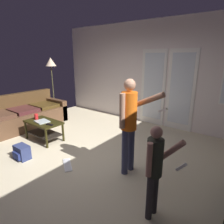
{
  "coord_description": "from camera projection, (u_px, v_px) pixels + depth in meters",
  "views": [
    {
      "loc": [
        2.56,
        -2.4,
        1.92
      ],
      "look_at": [
        0.72,
        -0.01,
        1.03
      ],
      "focal_mm": 30.8,
      "sensor_mm": 36.0,
      "label": 1
    }
  ],
  "objects": [
    {
      "name": "floor_lamp",
      "position": [
        51.0,
        65.0,
        6.14
      ],
      "size": [
        0.33,
        0.33,
        1.87
      ],
      "color": "#2F292C",
      "rests_on": "ground_plane"
    },
    {
      "name": "tv_remote_black",
      "position": [
        50.0,
        125.0,
        4.21
      ],
      "size": [
        0.18,
        0.08,
        0.02
      ],
      "primitive_type": "cube",
      "rotation": [
        0.0,
        0.0,
        0.18
      ],
      "color": "black",
      "rests_on": "coffee_table"
    },
    {
      "name": "backpack",
      "position": [
        22.0,
        152.0,
        3.69
      ],
      "size": [
        0.32,
        0.24,
        0.27
      ],
      "color": "navy",
      "rests_on": "ground_plane"
    },
    {
      "name": "loose_keyboard",
      "position": [
        67.0,
        165.0,
        3.5
      ],
      "size": [
        0.44,
        0.36,
        0.02
      ],
      "color": "white",
      "rests_on": "ground_plane"
    },
    {
      "name": "leather_couch",
      "position": [
        23.0,
        116.0,
        5.32
      ],
      "size": [
        0.97,
        2.27,
        0.9
      ],
      "color": "#523724",
      "rests_on": "ground_plane"
    },
    {
      "name": "ground_plane",
      "position": [
        84.0,
        155.0,
        3.86
      ],
      "size": [
        6.18,
        5.3,
        0.02
      ],
      "primitive_type": "cube",
      "color": "beige"
    },
    {
      "name": "wall_back_with_doors",
      "position": [
        151.0,
        75.0,
        5.4
      ],
      "size": [
        6.18,
        0.09,
        2.88
      ],
      "color": "silver",
      "rests_on": "ground_plane"
    },
    {
      "name": "person_adult",
      "position": [
        130.0,
        119.0,
        3.05
      ],
      "size": [
        0.7,
        0.43,
        1.59
      ],
      "color": "#3C3F60",
      "rests_on": "ground_plane"
    },
    {
      "name": "person_child",
      "position": [
        155.0,
        165.0,
        2.21
      ],
      "size": [
        0.42,
        0.32,
        1.18
      ],
      "color": "#272427",
      "rests_on": "ground_plane"
    },
    {
      "name": "cup_near_edge",
      "position": [
        36.0,
        117.0,
        4.59
      ],
      "size": [
        0.09,
        0.09,
        0.13
      ],
      "primitive_type": "cylinder",
      "color": "red",
      "rests_on": "coffee_table"
    },
    {
      "name": "coffee_table",
      "position": [
        44.0,
        127.0,
        4.48
      ],
      "size": [
        0.89,
        0.51,
        0.46
      ],
      "color": "black",
      "rests_on": "ground_plane"
    },
    {
      "name": "laptop_closed",
      "position": [
        42.0,
        121.0,
        4.41
      ],
      "size": [
        0.34,
        0.3,
        0.02
      ],
      "primitive_type": "cube",
      "rotation": [
        0.0,
        0.0,
        -0.13
      ],
      "color": "#ACBAB8",
      "rests_on": "coffee_table"
    }
  ]
}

